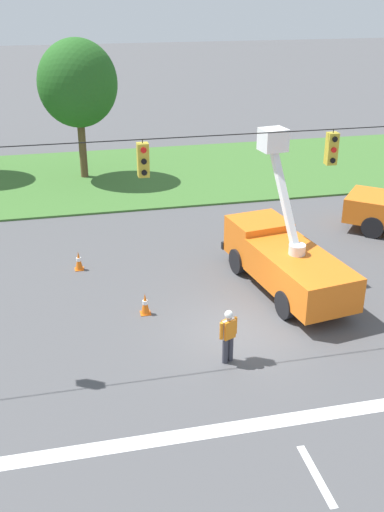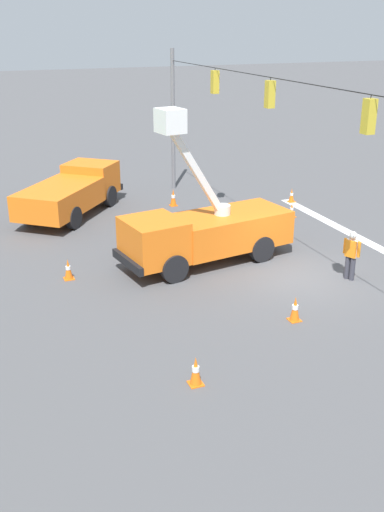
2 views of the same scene
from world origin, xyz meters
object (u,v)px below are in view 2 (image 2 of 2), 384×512
traffic_cone_near_bucket (68,269)px  traffic_cone_far_left (292,210)px  utility_truck_support_near (72,191)px  traffic_cone_mid_left (295,309)px  traffic_cone_foreground_left (173,198)px  utility_truck_bucket_lift (204,230)px  traffic_cone_mid_right (196,371)px  traffic_cone_lane_edge_b (292,195)px  road_worker (351,252)px

traffic_cone_near_bucket → traffic_cone_far_left: traffic_cone_near_bucket is taller
utility_truck_support_near → traffic_cone_mid_left: 13.83m
traffic_cone_foreground_left → traffic_cone_mid_left: (-12.71, 0.69, -0.02)m
traffic_cone_far_left → utility_truck_bucket_lift: bearing=121.7°
utility_truck_bucket_lift → utility_truck_support_near: bearing=23.2°
traffic_cone_mid_right → traffic_cone_lane_edge_b: traffic_cone_mid_right is taller
traffic_cone_foreground_left → road_worker: bearing=-165.8°
traffic_cone_mid_right → utility_truck_bucket_lift: bearing=-23.9°
traffic_cone_mid_right → traffic_cone_foreground_left: bearing=-17.8°
utility_truck_support_near → traffic_cone_mid_right: (-15.25, -0.07, -0.70)m
traffic_cone_mid_left → traffic_cone_lane_edge_b: size_ratio=1.13×
traffic_cone_mid_right → traffic_cone_near_bucket: traffic_cone_mid_right is taller
traffic_cone_foreground_left → traffic_cone_lane_edge_b: bearing=-105.2°
traffic_cone_lane_edge_b → traffic_cone_far_left: size_ratio=1.03×
utility_truck_bucket_lift → traffic_cone_foreground_left: utility_truck_bucket_lift is taller
traffic_cone_lane_edge_b → traffic_cone_mid_left: bearing=150.1°
traffic_cone_near_bucket → road_worker: bearing=-111.6°
traffic_cone_mid_left → traffic_cone_lane_edge_b: bearing=-29.9°
utility_truck_support_near → traffic_cone_lane_edge_b: size_ratio=9.19×
road_worker → utility_truck_bucket_lift: bearing=51.4°
utility_truck_bucket_lift → traffic_cone_mid_left: size_ratio=8.66×
utility_truck_bucket_lift → traffic_cone_near_bucket: 5.09m
traffic_cone_near_bucket → traffic_cone_lane_edge_b: size_ratio=1.06×
traffic_cone_foreground_left → traffic_cone_lane_edge_b: 5.93m
utility_truck_bucket_lift → utility_truck_support_near: (7.84, 3.36, -0.18)m
traffic_cone_near_bucket → traffic_cone_foreground_left: bearing=-42.5°
traffic_cone_mid_left → traffic_cone_near_bucket: (5.64, 5.77, -0.02)m
utility_truck_support_near → traffic_cone_near_bucket: 7.74m
road_worker → traffic_cone_mid_right: size_ratio=2.25×
utility_truck_support_near → traffic_cone_foreground_left: size_ratio=7.79×
utility_truck_bucket_lift → road_worker: size_ratio=3.86×
utility_truck_support_near → road_worker: bearing=-146.0°
utility_truck_support_near → road_worker: size_ratio=3.64×
utility_truck_bucket_lift → traffic_cone_lane_edge_b: bearing=-51.1°
traffic_cone_mid_left → traffic_cone_lane_edge_b: (11.15, -6.42, -0.05)m
road_worker → traffic_cone_mid_left: bearing=120.7°
utility_truck_support_near → road_worker: utility_truck_support_near is taller
traffic_cone_foreground_left → traffic_cone_near_bucket: traffic_cone_foreground_left is taller
road_worker → traffic_cone_far_left: size_ratio=2.60×
road_worker → traffic_cone_foreground_left: size_ratio=2.14×
utility_truck_bucket_lift → traffic_cone_far_left: utility_truck_bucket_lift is taller
utility_truck_bucket_lift → traffic_cone_mid_left: 5.47m
utility_truck_support_near → traffic_cone_lane_edge_b: bearing=-100.9°
utility_truck_bucket_lift → traffic_cone_mid_right: size_ratio=8.70×
traffic_cone_mid_right → traffic_cone_far_left: traffic_cone_mid_right is taller
traffic_cone_far_left → traffic_cone_mid_left: bearing=150.2°
road_worker → traffic_cone_foreground_left: (10.69, 2.70, -0.59)m
traffic_cone_foreground_left → traffic_cone_far_left: size_ratio=1.21×
utility_truck_support_near → traffic_cone_near_bucket: bearing=167.7°
traffic_cone_near_bucket → traffic_cone_lane_edge_b: 13.38m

